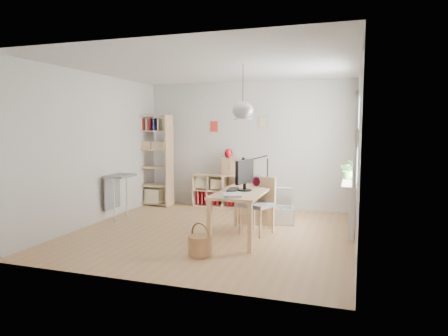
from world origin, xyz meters
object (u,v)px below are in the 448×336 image
(chair, at_px, (259,202))
(storage_chest, at_px, (278,212))
(monitor, at_px, (245,173))
(cube_shelf, at_px, (224,193))
(desk, at_px, (242,197))
(drawer_chest, at_px, (236,167))
(tall_bookshelf, at_px, (153,156))

(chair, xyz_separation_m, storage_chest, (0.17, 0.81, -0.32))
(chair, height_order, monitor, monitor)
(cube_shelf, bearing_deg, chair, -57.30)
(desk, xyz_separation_m, chair, (0.19, 0.35, -0.13))
(cube_shelf, bearing_deg, monitor, -64.54)
(storage_chest, height_order, monitor, monitor)
(chair, relative_size, drawer_chest, 1.49)
(monitor, xyz_separation_m, drawer_chest, (-0.77, 2.16, -0.13))
(cube_shelf, relative_size, chair, 1.52)
(tall_bookshelf, relative_size, monitor, 3.60)
(drawer_chest, bearing_deg, storage_chest, -35.47)
(cube_shelf, relative_size, monitor, 2.52)
(desk, bearing_deg, tall_bookshelf, 142.99)
(chair, height_order, storage_chest, chair)
(desk, relative_size, drawer_chest, 2.43)
(tall_bookshelf, bearing_deg, cube_shelf, 10.19)
(tall_bookshelf, distance_m, storage_chest, 3.17)
(cube_shelf, bearing_deg, drawer_chest, -8.35)
(storage_chest, bearing_deg, monitor, -118.41)
(tall_bookshelf, distance_m, monitor, 3.25)
(tall_bookshelf, relative_size, storage_chest, 2.62)
(desk, relative_size, cube_shelf, 1.07)
(desk, relative_size, tall_bookshelf, 0.75)
(desk, xyz_separation_m, drawer_chest, (-0.74, 2.19, 0.24))
(desk, xyz_separation_m, cube_shelf, (-1.02, 2.23, -0.36))
(storage_chest, bearing_deg, desk, -119.33)
(monitor, bearing_deg, tall_bookshelf, 154.34)
(tall_bookshelf, bearing_deg, drawer_chest, 7.41)
(desk, distance_m, drawer_chest, 2.32)
(drawer_chest, bearing_deg, desk, -63.44)
(monitor, bearing_deg, drawer_chest, 120.28)
(monitor, bearing_deg, storage_chest, 84.74)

